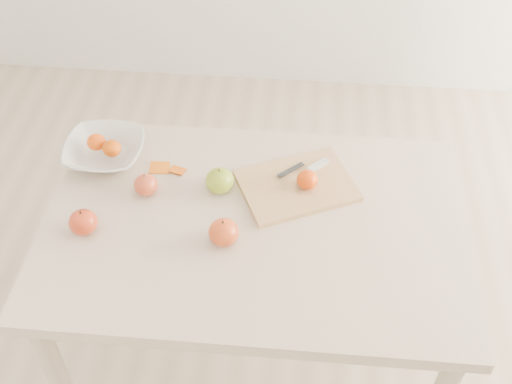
{
  "coord_description": "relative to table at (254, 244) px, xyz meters",
  "views": [
    {
      "loc": [
        0.11,
        -1.21,
        2.1
      ],
      "look_at": [
        0.0,
        0.05,
        0.82
      ],
      "focal_mm": 45.0,
      "sensor_mm": 36.0,
      "label": 1
    }
  ],
  "objects": [
    {
      "name": "bowl_tangerine_near",
      "position": [
        -0.51,
        0.23,
        0.16
      ],
      "size": [
        0.06,
        0.06,
        0.05
      ],
      "primitive_type": "ellipsoid",
      "color": "#D04C07",
      "rests_on": "fruit_bowl"
    },
    {
      "name": "orange_peel_b",
      "position": [
        -0.25,
        0.19,
        0.1
      ],
      "size": [
        0.05,
        0.05,
        0.01
      ],
      "primitive_type": "cube",
      "rotation": [
        -0.14,
        0.0,
        -0.3
      ],
      "color": "#D0560E",
      "rests_on": "table"
    },
    {
      "name": "table",
      "position": [
        0.0,
        0.0,
        0.0
      ],
      "size": [
        1.2,
        0.8,
        0.75
      ],
      "color": "beige",
      "rests_on": "ground"
    },
    {
      "name": "apple_red_a",
      "position": [
        -0.33,
        0.09,
        0.13
      ],
      "size": [
        0.07,
        0.07,
        0.06
      ],
      "primitive_type": "ellipsoid",
      "color": "maroon",
      "rests_on": "table"
    },
    {
      "name": "apple_green",
      "position": [
        -0.11,
        0.12,
        0.14
      ],
      "size": [
        0.08,
        0.08,
        0.08
      ],
      "primitive_type": "ellipsoid",
      "color": "olive",
      "rests_on": "table"
    },
    {
      "name": "board_tangerine",
      "position": [
        0.14,
        0.14,
        0.14
      ],
      "size": [
        0.06,
        0.06,
        0.05
      ],
      "primitive_type": "ellipsoid",
      "color": "#CB3B07",
      "rests_on": "cutting_board"
    },
    {
      "name": "apple_red_e",
      "position": [
        -0.08,
        -0.08,
        0.14
      ],
      "size": [
        0.08,
        0.08,
        0.08
      ],
      "primitive_type": "ellipsoid",
      "color": "#96120A",
      "rests_on": "table"
    },
    {
      "name": "bowl_tangerine_far",
      "position": [
        -0.45,
        0.21,
        0.16
      ],
      "size": [
        0.06,
        0.06,
        0.05
      ],
      "primitive_type": "ellipsoid",
      "color": "#D24207",
      "rests_on": "fruit_bowl"
    },
    {
      "name": "orange_peel_a",
      "position": [
        -0.31,
        0.19,
        0.1
      ],
      "size": [
        0.06,
        0.05,
        0.01
      ],
      "primitive_type": "cube",
      "rotation": [
        0.21,
        0.0,
        0.05
      ],
      "color": "orange",
      "rests_on": "table"
    },
    {
      "name": "fruit_bowl",
      "position": [
        -0.48,
        0.22,
        0.13
      ],
      "size": [
        0.24,
        0.24,
        0.06
      ],
      "primitive_type": "imported",
      "color": "silver",
      "rests_on": "table"
    },
    {
      "name": "apple_red_b",
      "position": [
        -0.47,
        -0.07,
        0.13
      ],
      "size": [
        0.08,
        0.08,
        0.07
      ],
      "primitive_type": "ellipsoid",
      "color": "maroon",
      "rests_on": "table"
    },
    {
      "name": "cutting_board",
      "position": [
        0.11,
        0.15,
        0.11
      ],
      "size": [
        0.39,
        0.35,
        0.02
      ],
      "primitive_type": "cube",
      "rotation": [
        0.0,
        0.0,
        0.43
      ],
      "color": "tan",
      "rests_on": "table"
    },
    {
      "name": "ground",
      "position": [
        0.0,
        0.0,
        -0.65
      ],
      "size": [
        3.5,
        3.5,
        0.0
      ],
      "primitive_type": "plane",
      "color": "#C6B293",
      "rests_on": "ground"
    },
    {
      "name": "paring_knife",
      "position": [
        0.16,
        0.22,
        0.12
      ],
      "size": [
        0.15,
        0.1,
        0.01
      ],
      "color": "silver",
      "rests_on": "cutting_board"
    }
  ]
}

